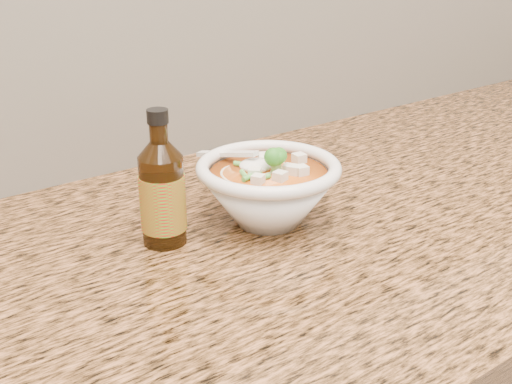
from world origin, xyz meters
TOP-DOWN VIEW (x-y plane):
  - counter_slab at (0.00, 1.68)m, footprint 4.00×0.68m
  - soup_bowl at (0.13, 1.69)m, footprint 0.19×0.21m
  - hot_sauce_bottle at (-0.01, 1.72)m, footprint 0.07×0.07m

SIDE VIEW (x-z plane):
  - counter_slab at x=0.00m, z-range 0.86..0.90m
  - soup_bowl at x=0.13m, z-range 0.89..1.00m
  - hot_sauce_bottle at x=-0.01m, z-range 0.88..1.05m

